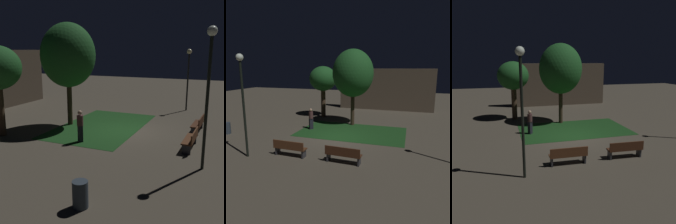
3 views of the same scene
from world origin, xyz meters
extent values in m
plane|color=#4C4438|center=(0.00, 0.00, 0.00)|extent=(60.00, 60.00, 0.00)
cube|color=#194219|center=(0.50, 1.63, 0.01)|extent=(7.63, 4.62, 0.01)
cube|color=#512D19|center=(-1.48, -3.77, 0.45)|extent=(1.81, 0.54, 0.06)
cube|color=#512D19|center=(-1.49, -3.98, 0.68)|extent=(1.80, 0.12, 0.40)
cube|color=#2D2D33|center=(-2.28, -3.75, 0.21)|extent=(0.09, 0.39, 0.42)
cube|color=#2D2D33|center=(-0.68, -3.80, 0.21)|extent=(0.09, 0.39, 0.42)
cube|color=#422314|center=(1.48, -3.77, 0.45)|extent=(1.82, 0.57, 0.06)
cube|color=#422314|center=(1.47, -3.98, 0.68)|extent=(1.80, 0.15, 0.40)
cube|color=#2D2D33|center=(0.68, -3.74, 0.21)|extent=(0.10, 0.39, 0.42)
cube|color=#2D2D33|center=(2.28, -3.81, 0.21)|extent=(0.10, 0.39, 0.42)
cylinder|color=#423021|center=(-3.37, 5.77, 1.46)|extent=(0.43, 0.43, 2.92)
cylinder|color=#38281C|center=(0.04, 3.62, 1.65)|extent=(0.30, 0.30, 3.30)
ellipsoid|color=#1E5623|center=(0.04, 3.62, 4.19)|extent=(3.24, 3.24, 3.75)
cylinder|color=black|center=(-3.61, -4.56, 2.50)|extent=(0.12, 0.12, 5.00)
sphere|color=white|center=(-3.61, -4.56, 5.15)|extent=(0.36, 0.36, 0.36)
cylinder|color=black|center=(7.02, -2.33, 2.12)|extent=(0.12, 0.12, 4.24)
sphere|color=#F4E5B2|center=(7.02, -2.33, 4.39)|extent=(0.36, 0.36, 0.36)
cylinder|color=#2D3842|center=(-7.81, -1.57, 0.41)|extent=(0.47, 0.47, 0.82)
cube|color=black|center=(-2.64, 1.38, 0.42)|extent=(0.34, 0.34, 0.84)
cylinder|color=#4C2D2D|center=(-2.64, 1.38, 1.10)|extent=(0.32, 0.32, 0.52)
sphere|color=tan|center=(-2.64, 1.38, 1.50)|extent=(0.22, 0.22, 0.22)
camera|label=1|loc=(-14.17, -5.31, 4.51)|focal=44.45mm
camera|label=2|loc=(4.46, -13.80, 4.69)|focal=36.06mm
camera|label=3|loc=(-4.36, -13.73, 4.80)|focal=37.65mm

